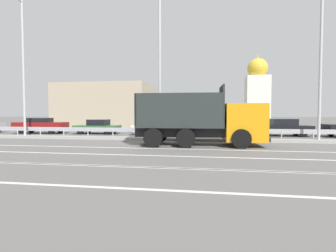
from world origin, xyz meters
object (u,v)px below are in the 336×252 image
Objects in this scene: parked_car_4 at (214,127)px; median_road_sign at (242,124)px; parked_car_2 at (98,127)px; parked_car_3 at (155,127)px; church_tower at (257,93)px; dump_truck at (215,124)px; parked_car_5 at (282,127)px; street_lamp_2 at (159,56)px; street_lamp_3 at (322,56)px; parked_car_1 at (41,125)px; street_lamp_1 at (22,62)px.

median_road_sign is at bearing 19.77° from parked_car_4.
parked_car_3 is at bearing -96.63° from parked_car_2.
church_tower is (17.79, 21.52, 4.61)m from parked_car_2.
dump_truck is 1.62× the size of parked_car_5.
street_lamp_2 is 2.71× the size of parked_car_3.
parked_car_2 is 1.05× the size of parked_car_3.
street_lamp_3 reaches higher than dump_truck.
parked_car_5 is 21.90m from church_tower.
parked_car_3 reaches higher than parked_car_4.
parked_car_5 is at bearing 87.83° from parked_car_1.
parked_car_3 is at bearing 85.89° from parked_car_1.
parked_car_1 is 0.42× the size of church_tower.
street_lamp_1 is at bearing -179.03° from median_road_sign.
median_road_sign reaches higher than parked_car_5.
parked_car_3 is (9.21, 4.67, -5.01)m from street_lamp_1.
street_lamp_2 is at bearing -165.59° from parked_car_3.
street_lamp_1 is 2.11× the size of parked_car_1.
dump_truck reaches higher than parked_car_4.
street_lamp_1 reaches higher than dump_truck.
parked_car_3 is 0.85× the size of parked_car_5.
parked_car_4 is (16.27, 0.59, -0.06)m from parked_car_1.
church_tower is at bearing 162.44° from parked_car_4.
parked_car_4 is at bearing 52.94° from street_lamp_2.
parked_car_4 is (-6.60, 5.04, -4.84)m from street_lamp_3.
street_lamp_3 is (20.93, 0.33, -0.19)m from street_lamp_1.
church_tower is (5.38, 26.39, 4.14)m from median_road_sign.
street_lamp_2 is 28.61m from church_tower.
parked_car_1 is 32.34m from church_tower.
parked_car_1 is (-18.01, 4.51, -0.38)m from median_road_sign.
street_lamp_2 is 8.23m from parked_car_4.
median_road_sign is at bearing -124.05° from parked_car_3.
parked_car_4 is 5.56m from parked_car_5.
parked_car_1 is at bearing 168.99° from street_lamp_3.
street_lamp_1 is 2.24× the size of parked_car_4.
street_lamp_3 is 2.18× the size of parked_car_5.
street_lamp_3 is 2.57× the size of parked_car_3.
parked_car_4 is (0.06, 7.75, -0.56)m from dump_truck.
street_lamp_3 is 2.18× the size of parked_car_4.
street_lamp_2 is 2.30× the size of parked_car_4.
street_lamp_2 is 11.86m from parked_car_5.
street_lamp_3 reaches higher than parked_car_4.
parked_car_3 is (-5.06, 7.05, -0.55)m from dump_truck.
dump_truck is 7.77m from parked_car_4.
median_road_sign is at bearing 0.26° from street_lamp_2.
dump_truck is 8.70m from parked_car_3.
parked_car_1 is at bearing 91.88° from parked_car_2.
parked_car_3 is (-11.72, 4.34, -4.82)m from street_lamp_3.
street_lamp_2 reaches higher than parked_car_5.
street_lamp_2 is at bearing -112.58° from church_tower.
street_lamp_3 is at bearing -91.12° from church_tower.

